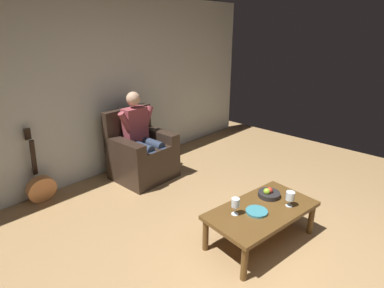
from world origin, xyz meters
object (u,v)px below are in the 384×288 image
(fruit_bowl, at_px, (269,194))
(armchair, at_px, (141,154))
(wine_glass_far, at_px, (290,197))
(decorative_dish, at_px, (257,212))
(coffee_table, at_px, (262,213))
(person_seated, at_px, (142,134))
(wine_glass_near, at_px, (235,204))
(guitar, at_px, (41,186))

(fruit_bowl, bearing_deg, armchair, -85.64)
(wine_glass_far, relative_size, decorative_dish, 0.75)
(coffee_table, relative_size, wine_glass_far, 7.66)
(armchair, xyz_separation_m, person_seated, (-0.00, 0.04, 0.32))
(armchair, relative_size, decorative_dish, 4.70)
(wine_glass_near, height_order, decorative_dish, wine_glass_near)
(armchair, xyz_separation_m, decorative_dish, (0.20, 2.07, 0.05))
(armchair, height_order, wine_glass_near, armchair)
(person_seated, bearing_deg, decorative_dish, 82.57)
(coffee_table, bearing_deg, armchair, -92.77)
(wine_glass_near, xyz_separation_m, wine_glass_far, (-0.50, 0.31, -0.01))
(armchair, distance_m, wine_glass_far, 2.25)
(armchair, bearing_deg, fruit_bowl, 92.55)
(decorative_dish, bearing_deg, wine_glass_near, -39.10)
(wine_glass_near, distance_m, fruit_bowl, 0.53)
(coffee_table, bearing_deg, person_seated, -92.85)
(armchair, height_order, person_seated, person_seated)
(person_seated, xyz_separation_m, decorative_dish, (0.20, 2.03, -0.27))
(person_seated, xyz_separation_m, guitar, (1.31, -0.38, -0.45))
(wine_glass_far, distance_m, fruit_bowl, 0.26)
(wine_glass_far, height_order, decorative_dish, wine_glass_far)
(wine_glass_far, height_order, fruit_bowl, wine_glass_far)
(guitar, xyz_separation_m, decorative_dish, (-1.11, 2.42, 0.18))
(fruit_bowl, bearing_deg, guitar, -58.01)
(guitar, relative_size, fruit_bowl, 4.12)
(person_seated, distance_m, wine_glass_far, 2.21)
(wine_glass_near, bearing_deg, decorative_dish, 140.90)
(person_seated, relative_size, coffee_table, 1.03)
(coffee_table, xyz_separation_m, wine_glass_far, (-0.23, 0.17, 0.15))
(armchair, xyz_separation_m, fruit_bowl, (-0.15, 1.99, 0.07))
(coffee_table, bearing_deg, guitar, -63.39)
(guitar, relative_size, decorative_dish, 4.51)
(armchair, height_order, fruit_bowl, armchair)
(armchair, xyz_separation_m, coffee_table, (0.10, 2.07, -0.01))
(person_seated, bearing_deg, fruit_bowl, 92.60)
(wine_glass_far, bearing_deg, armchair, -86.68)
(person_seated, height_order, fruit_bowl, person_seated)
(coffee_table, distance_m, wine_glass_near, 0.34)
(coffee_table, relative_size, guitar, 1.27)
(coffee_table, bearing_deg, wine_glass_far, 143.32)
(person_seated, height_order, wine_glass_near, person_seated)
(armchair, bearing_deg, guitar, -16.72)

